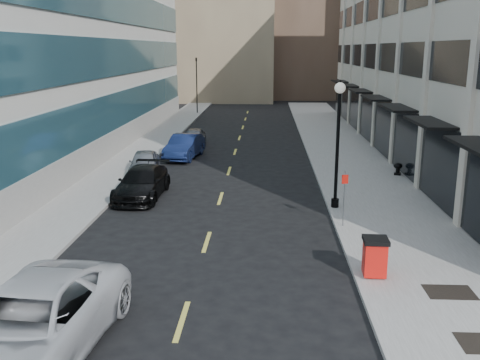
# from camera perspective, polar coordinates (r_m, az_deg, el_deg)

# --- Properties ---
(sidewalk_right) EXTENTS (5.00, 80.00, 0.15)m
(sidewalk_right) POSITION_cam_1_polar(r_m,az_deg,el_deg) (32.06, 12.32, 0.94)
(sidewalk_right) COLOR gray
(sidewalk_right) RESTS_ON ground
(sidewalk_left) EXTENTS (3.00, 80.00, 0.15)m
(sidewalk_left) POSITION_cam_1_polar(r_m,az_deg,el_deg) (32.80, -12.58, 1.21)
(sidewalk_left) COLOR gray
(sidewalk_left) RESTS_ON ground
(building_left) EXTENTS (16.14, 46.00, 20.00)m
(building_left) POSITION_cam_1_polar(r_m,az_deg,el_deg) (42.07, -23.75, 16.73)
(building_left) COLOR silver
(building_left) RESTS_ON ground
(skyline_tan_far) EXTENTS (12.00, 14.00, 22.00)m
(skyline_tan_far) POSITION_cam_1_polar(r_m,az_deg,el_deg) (90.39, -7.76, 16.24)
(skyline_tan_far) COLOR #998564
(skyline_tan_far) RESTS_ON ground
(skyline_stone) EXTENTS (10.00, 14.00, 20.00)m
(skyline_stone) POSITION_cam_1_polar(r_m,az_deg,el_deg) (78.50, 15.05, 15.55)
(skyline_stone) COLOR beige
(skyline_stone) RESTS_ON ground
(grate_far) EXTENTS (1.40, 1.00, 0.01)m
(grate_far) POSITION_cam_1_polar(r_m,az_deg,el_deg) (17.07, 21.46, -11.06)
(grate_far) COLOR black
(grate_far) RESTS_ON sidewalk_right
(road_centerline) EXTENTS (0.15, 68.20, 0.01)m
(road_centerline) POSITION_cam_1_polar(r_m,az_deg,el_deg) (28.81, -1.59, -0.34)
(road_centerline) COLOR #D8CC4C
(road_centerline) RESTS_ON ground
(traffic_signal) EXTENTS (0.66, 0.66, 6.98)m
(traffic_signal) POSITION_cam_1_polar(r_m,az_deg,el_deg) (59.36, -4.69, 12.51)
(traffic_signal) COLOR black
(traffic_signal) RESTS_ON ground
(car_white_van) EXTENTS (3.51, 6.65, 1.78)m
(car_white_van) POSITION_cam_1_polar(r_m,az_deg,el_deg) (13.62, -21.53, -14.16)
(car_white_van) COLOR silver
(car_white_van) RESTS_ON ground
(car_black_pickup) EXTENTS (2.17, 5.08, 1.46)m
(car_black_pickup) POSITION_cam_1_polar(r_m,az_deg,el_deg) (26.33, -10.40, -0.30)
(car_black_pickup) COLOR black
(car_black_pickup) RESTS_ON ground
(car_silver_sedan) EXTENTS (2.10, 4.18, 1.37)m
(car_silver_sedan) POSITION_cam_1_polar(r_m,az_deg,el_deg) (31.18, -10.16, 1.83)
(car_silver_sedan) COLOR gray
(car_silver_sedan) RESTS_ON ground
(car_blue_sedan) EXTENTS (2.28, 4.92, 1.56)m
(car_blue_sedan) POSITION_cam_1_polar(r_m,az_deg,el_deg) (35.42, -5.95, 3.56)
(car_blue_sedan) COLOR #152250
(car_blue_sedan) RESTS_ON ground
(car_grey_sedan) EXTENTS (1.52, 3.76, 1.28)m
(car_grey_sedan) POSITION_cam_1_polar(r_m,az_deg,el_deg) (40.17, -4.90, 4.60)
(car_grey_sedan) COLOR slate
(car_grey_sedan) RESTS_ON ground
(trash_bin) EXTENTS (0.79, 0.88, 1.25)m
(trash_bin) POSITION_cam_1_polar(r_m,az_deg,el_deg) (17.25, 14.18, -7.83)
(trash_bin) COLOR red
(trash_bin) RESTS_ON sidewalk_right
(lamppost) EXTENTS (0.47, 0.47, 5.65)m
(lamppost) POSITION_cam_1_polar(r_m,az_deg,el_deg) (23.66, 10.41, 4.88)
(lamppost) COLOR black
(lamppost) RESTS_ON sidewalk_right
(sign_post) EXTENTS (0.26, 0.11, 2.26)m
(sign_post) POSITION_cam_1_polar(r_m,az_deg,el_deg) (21.48, 11.08, -1.11)
(sign_post) COLOR slate
(sign_post) RESTS_ON sidewalk_right
(urn_planter) EXTENTS (0.49, 0.49, 0.68)m
(urn_planter) POSITION_cam_1_polar(r_m,az_deg,el_deg) (31.29, 16.50, 1.29)
(urn_planter) COLOR black
(urn_planter) RESTS_ON sidewalk_right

